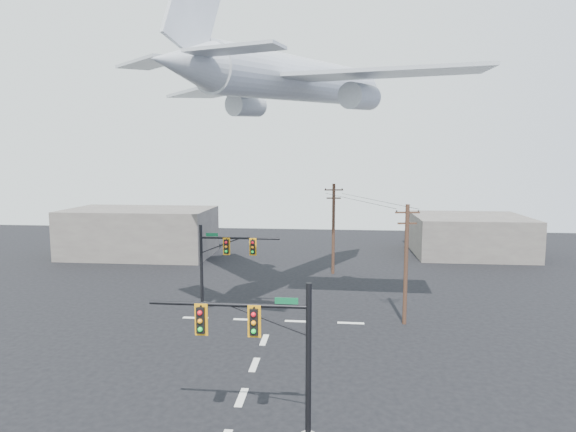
# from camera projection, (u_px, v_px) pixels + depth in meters

# --- Properties ---
(ground) EXTENTS (120.00, 120.00, 0.00)m
(ground) POSITION_uv_depth(u_px,v_px,m) (242.00, 398.00, 24.98)
(ground) COLOR black
(ground) RESTS_ON ground
(lane_markings) EXTENTS (14.00, 21.20, 0.01)m
(lane_markings) POSITION_uv_depth(u_px,v_px,m) (258.00, 356.00, 30.25)
(lane_markings) COLOR silver
(lane_markings) RESTS_ON ground
(signal_mast_near) EXTENTS (7.21, 0.79, 7.23)m
(signal_mast_near) POSITION_uv_depth(u_px,v_px,m) (273.00, 359.00, 20.41)
(signal_mast_near) COLOR gray
(signal_mast_near) RESTS_ON ground
(signal_mast_far) EXTENTS (6.65, 0.79, 7.15)m
(signal_mast_far) POSITION_uv_depth(u_px,v_px,m) (218.00, 267.00, 38.09)
(signal_mast_far) COLOR gray
(signal_mast_far) RESTS_ON ground
(utility_pole_a) EXTENTS (1.81, 0.34, 9.02)m
(utility_pole_a) POSITION_uv_depth(u_px,v_px,m) (406.00, 262.00, 35.54)
(utility_pole_a) COLOR #42281C
(utility_pole_a) RESTS_ON ground
(utility_pole_b) EXTENTS (1.96, 0.33, 9.69)m
(utility_pole_b) POSITION_uv_depth(u_px,v_px,m) (333.00, 227.00, 51.17)
(utility_pole_b) COLOR #42281C
(utility_pole_b) RESTS_ON ground
(power_lines) EXTENTS (7.14, 15.34, 0.03)m
(power_lines) POSITION_uv_depth(u_px,v_px,m) (364.00, 200.00, 42.90)
(power_lines) COLOR black
(airliner) EXTENTS (25.88, 28.28, 8.15)m
(airliner) POSITION_uv_depth(u_px,v_px,m) (301.00, 81.00, 37.40)
(airliner) COLOR #AEB3BB
(building_left) EXTENTS (18.00, 10.00, 6.00)m
(building_left) POSITION_uv_depth(u_px,v_px,m) (140.00, 232.00, 61.16)
(building_left) COLOR #67615B
(building_left) RESTS_ON ground
(building_right) EXTENTS (14.00, 12.00, 5.00)m
(building_right) POSITION_uv_depth(u_px,v_px,m) (469.00, 235.00, 62.04)
(building_right) COLOR #67615B
(building_right) RESTS_ON ground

